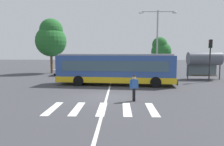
% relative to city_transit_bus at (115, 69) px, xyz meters
% --- Properties ---
extents(ground_plane, '(160.00, 160.00, 0.00)m').
position_rel_city_transit_bus_xyz_m(ground_plane, '(-0.48, -5.61, -1.59)').
color(ground_plane, '#3D3D42').
extents(city_transit_bus, '(11.69, 3.67, 3.06)m').
position_rel_city_transit_bus_xyz_m(city_transit_bus, '(0.00, 0.00, 0.00)').
color(city_transit_bus, black).
rests_on(city_transit_bus, ground_plane).
extents(pedestrian_crossing_street, '(0.57, 0.34, 1.72)m').
position_rel_city_transit_bus_xyz_m(pedestrian_crossing_street, '(1.34, -6.86, -0.62)').
color(pedestrian_crossing_street, black).
rests_on(pedestrian_crossing_street, ground_plane).
extents(parked_car_silver, '(1.94, 4.53, 1.35)m').
position_rel_city_transit_bus_xyz_m(parked_car_silver, '(-7.60, 9.19, -0.82)').
color(parked_car_silver, black).
rests_on(parked_car_silver, ground_plane).
extents(parked_car_blue, '(2.03, 4.58, 1.35)m').
position_rel_city_transit_bus_xyz_m(parked_car_blue, '(-4.84, 9.00, -0.82)').
color(parked_car_blue, black).
rests_on(parked_car_blue, ground_plane).
extents(parked_car_teal, '(1.95, 4.54, 1.35)m').
position_rel_city_transit_bus_xyz_m(parked_car_teal, '(-2.17, 9.52, -0.82)').
color(parked_car_teal, black).
rests_on(parked_car_teal, ground_plane).
extents(parked_car_black, '(2.06, 4.59, 1.35)m').
position_rel_city_transit_bus_xyz_m(parked_car_black, '(0.57, 8.98, -0.82)').
color(parked_car_black, black).
rests_on(parked_car_black, ground_plane).
extents(parked_car_white, '(2.00, 4.57, 1.35)m').
position_rel_city_transit_bus_xyz_m(parked_car_white, '(3.09, 9.22, -0.82)').
color(parked_car_white, black).
rests_on(parked_car_white, ground_plane).
extents(traffic_light_far_corner, '(0.33, 0.32, 4.59)m').
position_rel_city_transit_bus_xyz_m(traffic_light_far_corner, '(10.25, 2.64, 1.50)').
color(traffic_light_far_corner, '#28282B').
rests_on(traffic_light_far_corner, ground_plane).
extents(bus_stop_shelter, '(3.87, 1.54, 3.25)m').
position_rel_city_transit_bus_xyz_m(bus_stop_shelter, '(10.44, 4.61, 0.83)').
color(bus_stop_shelter, '#28282B').
rests_on(bus_stop_shelter, ground_plane).
extents(twin_arm_street_lamp, '(4.56, 0.32, 8.20)m').
position_rel_city_transit_bus_xyz_m(twin_arm_street_lamp, '(4.94, 5.04, 3.52)').
color(twin_arm_street_lamp, '#939399').
rests_on(twin_arm_street_lamp, ground_plane).
extents(background_tree_left, '(4.70, 4.70, 8.35)m').
position_rel_city_transit_bus_xyz_m(background_tree_left, '(-10.08, 11.32, 3.83)').
color(background_tree_left, brown).
rests_on(background_tree_left, ground_plane).
extents(background_tree_right, '(3.35, 3.35, 5.80)m').
position_rel_city_transit_bus_xyz_m(background_tree_right, '(7.33, 14.82, 2.12)').
color(background_tree_right, brown).
rests_on(background_tree_right, ground_plane).
extents(crosswalk_painted_stripes, '(6.07, 2.87, 0.01)m').
position_rel_city_transit_bus_xyz_m(crosswalk_painted_stripes, '(-0.60, -8.81, -1.58)').
color(crosswalk_painted_stripes, silver).
rests_on(crosswalk_painted_stripes, ground_plane).
extents(lane_center_line, '(0.16, 24.00, 0.01)m').
position_rel_city_transit_bus_xyz_m(lane_center_line, '(-0.51, -3.61, -1.58)').
color(lane_center_line, silver).
rests_on(lane_center_line, ground_plane).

